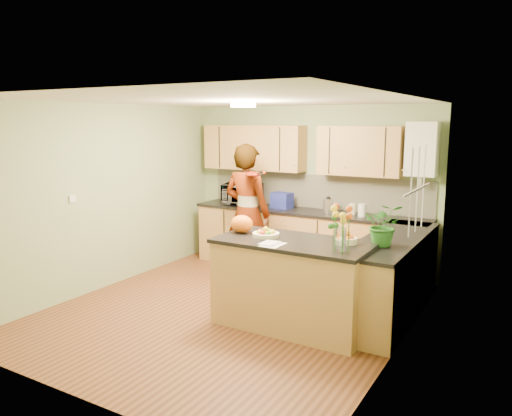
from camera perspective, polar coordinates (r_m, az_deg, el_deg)
The scene contains 28 objects.
floor at distance 6.17m, azimuth -2.87°, elevation -11.66°, with size 4.50×4.50×0.00m, color #532C17.
ceiling at distance 5.74m, azimuth -3.09°, elevation 12.23°, with size 4.00×4.50×0.02m, color silver.
wall_back at distance 7.78m, azimuth 6.14°, elevation 2.35°, with size 4.00×0.02×2.50m, color #91AB7A.
wall_front at distance 4.17m, azimuth -20.19°, elevation -4.81°, with size 4.00×0.02×2.50m, color #91AB7A.
wall_left at distance 7.11m, azimuth -16.60°, elevation 1.27°, with size 0.02×4.50×2.50m, color #91AB7A.
wall_right at distance 5.04m, azimuth 16.46°, elevation -2.15°, with size 0.02×4.50×2.50m, color #91AB7A.
back_counter at distance 7.62m, azimuth 5.79°, elevation -3.78°, with size 3.64×0.62×0.94m.
right_counter at distance 6.10m, azimuth 15.29°, elevation -7.57°, with size 0.62×2.24×0.94m.
splashback at distance 7.74m, azimuth 6.76°, elevation 1.92°, with size 3.60×0.02×0.52m, color beige.
upper_cabinets at distance 7.65m, azimuth 4.48°, elevation 6.76°, with size 3.20×0.34×0.70m.
boiler at distance 7.05m, azimuth 18.48°, elevation 6.39°, with size 0.40×0.30×0.86m.
window_right at distance 5.56m, azimuth 18.03°, elevation 2.02°, with size 0.01×1.30×1.05m.
light_switch at distance 6.70m, azimuth -20.26°, elevation 1.00°, with size 0.02×0.09×0.09m, color white.
ceiling_lamp at distance 5.99m, azimuth -1.47°, elevation 11.77°, with size 0.30×0.30×0.07m.
peninsula_island at distance 5.61m, azimuth 4.28°, elevation -8.56°, with size 1.71×0.88×0.98m.
fruit_dish at distance 5.62m, azimuth 1.14°, elevation -2.86°, with size 0.30×0.30×0.11m.
orange_bowl at distance 5.39m, azimuth 10.33°, elevation -3.45°, with size 0.23×0.23×0.13m.
flower_vase at distance 5.01m, azimuth 9.67°, elevation -1.10°, with size 0.28×0.28×0.52m.
orange_bag at distance 5.83m, azimuth -1.63°, elevation -1.82°, with size 0.27×0.23×0.20m, color orange.
papers at distance 5.26m, azimuth 1.93°, elevation -4.19°, with size 0.20×0.28×0.01m, color white.
violinist at distance 7.05m, azimuth -1.02°, elevation -0.60°, with size 0.72×0.47×1.96m, color #D8A484.
violin at distance 6.68m, azimuth -0.55°, elevation 3.91°, with size 0.55×0.22×0.11m, color #4D0C04, non-canonical shape.
microwave at distance 8.05m, azimuth -1.59°, elevation 1.61°, with size 0.60×0.41×0.33m, color white.
blue_box at distance 7.70m, azimuth 2.97°, elevation 0.88°, with size 0.30×0.22×0.24m, color navy.
kettle at distance 7.39m, azimuth 8.25°, elevation 0.35°, with size 0.15×0.15×0.28m.
jar_cream at distance 7.28m, azimuth 10.95°, elevation -0.13°, with size 0.10×0.10×0.16m, color #F6EBC5.
jar_white at distance 7.18m, azimuth 12.05°, elevation -0.24°, with size 0.12×0.12×0.18m, color white.
potted_plant at distance 5.51m, azimuth 14.42°, elevation -1.85°, with size 0.42×0.36×0.47m, color #286A23.
Camera 1 is at (3.15, -4.80, 2.27)m, focal length 35.00 mm.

